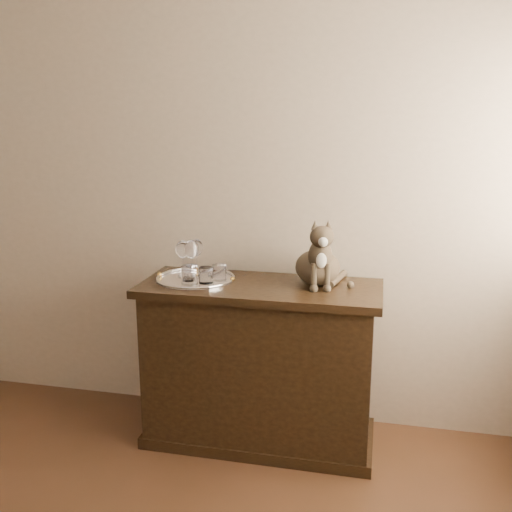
{
  "coord_description": "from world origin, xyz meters",
  "views": [
    {
      "loc": [
        1.18,
        -0.72,
        1.64
      ],
      "look_at": [
        0.58,
        1.95,
        0.99
      ],
      "focal_mm": 40.0,
      "sensor_mm": 36.0,
      "label": 1
    }
  ],
  "objects_px": {
    "tumbler_a": "(206,275)",
    "tumbler_b": "(190,275)",
    "sideboard": "(260,364)",
    "wine_glass_b": "(196,257)",
    "wine_glass_d": "(192,259)",
    "tray": "(196,280)",
    "cat": "(318,250)",
    "tumbler_c": "(219,272)",
    "wine_glass_a": "(183,259)"
  },
  "relations": [
    {
      "from": "sideboard",
      "to": "wine_glass_d",
      "type": "bearing_deg",
      "value": 178.32
    },
    {
      "from": "tumbler_a",
      "to": "cat",
      "type": "distance_m",
      "value": 0.57
    },
    {
      "from": "wine_glass_b",
      "to": "cat",
      "type": "bearing_deg",
      "value": -1.27
    },
    {
      "from": "wine_glass_b",
      "to": "tumbler_c",
      "type": "relative_size",
      "value": 2.36
    },
    {
      "from": "tumbler_a",
      "to": "cat",
      "type": "bearing_deg",
      "value": 13.99
    },
    {
      "from": "wine_glass_b",
      "to": "tumbler_c",
      "type": "distance_m",
      "value": 0.18
    },
    {
      "from": "sideboard",
      "to": "wine_glass_a",
      "type": "relative_size",
      "value": 6.35
    },
    {
      "from": "wine_glass_d",
      "to": "tumbler_a",
      "type": "xyz_separation_m",
      "value": [
        0.1,
        -0.07,
        -0.06
      ]
    },
    {
      "from": "sideboard",
      "to": "tray",
      "type": "height_order",
      "value": "tray"
    },
    {
      "from": "wine_glass_a",
      "to": "tumbler_a",
      "type": "bearing_deg",
      "value": -31.68
    },
    {
      "from": "tumbler_a",
      "to": "tumbler_b",
      "type": "bearing_deg",
      "value": -152.44
    },
    {
      "from": "tumbler_b",
      "to": "tumbler_c",
      "type": "xyz_separation_m",
      "value": [
        0.12,
        0.1,
        -0.01
      ]
    },
    {
      "from": "tumbler_a",
      "to": "tumbler_c",
      "type": "relative_size",
      "value": 1.0
    },
    {
      "from": "tumbler_c",
      "to": "tumbler_a",
      "type": "bearing_deg",
      "value": -127.48
    },
    {
      "from": "tray",
      "to": "wine_glass_d",
      "type": "xyz_separation_m",
      "value": [
        -0.02,
        0.01,
        0.1
      ]
    },
    {
      "from": "sideboard",
      "to": "wine_glass_a",
      "type": "height_order",
      "value": "wine_glass_a"
    },
    {
      "from": "wine_glass_d",
      "to": "tumbler_b",
      "type": "distance_m",
      "value": 0.12
    },
    {
      "from": "sideboard",
      "to": "tumbler_b",
      "type": "xyz_separation_m",
      "value": [
        -0.33,
        -0.1,
        0.48
      ]
    },
    {
      "from": "wine_glass_a",
      "to": "wine_glass_b",
      "type": "distance_m",
      "value": 0.08
    },
    {
      "from": "wine_glass_b",
      "to": "tumbler_c",
      "type": "xyz_separation_m",
      "value": [
        0.15,
        -0.08,
        -0.05
      ]
    },
    {
      "from": "sideboard",
      "to": "tray",
      "type": "xyz_separation_m",
      "value": [
        -0.34,
        0.01,
        0.43
      ]
    },
    {
      "from": "sideboard",
      "to": "wine_glass_b",
      "type": "distance_m",
      "value": 0.64
    },
    {
      "from": "sideboard",
      "to": "tumbler_a",
      "type": "height_order",
      "value": "tumbler_a"
    },
    {
      "from": "tray",
      "to": "wine_glass_a",
      "type": "height_order",
      "value": "wine_glass_a"
    },
    {
      "from": "wine_glass_a",
      "to": "tumbler_b",
      "type": "height_order",
      "value": "wine_glass_a"
    },
    {
      "from": "cat",
      "to": "wine_glass_b",
      "type": "bearing_deg",
      "value": 165.32
    },
    {
      "from": "wine_glass_a",
      "to": "tumbler_a",
      "type": "relative_size",
      "value": 2.37
    },
    {
      "from": "tray",
      "to": "tumbler_b",
      "type": "height_order",
      "value": "tumbler_b"
    },
    {
      "from": "wine_glass_a",
      "to": "wine_glass_b",
      "type": "xyz_separation_m",
      "value": [
        0.05,
        0.05,
        -0.0
      ]
    },
    {
      "from": "wine_glass_a",
      "to": "tumbler_b",
      "type": "bearing_deg",
      "value": -58.64
    },
    {
      "from": "tumbler_a",
      "to": "cat",
      "type": "xyz_separation_m",
      "value": [
        0.54,
        0.13,
        0.12
      ]
    },
    {
      "from": "tumbler_a",
      "to": "tumbler_b",
      "type": "xyz_separation_m",
      "value": [
        -0.07,
        -0.04,
        0.01
      ]
    },
    {
      "from": "tumbler_a",
      "to": "tumbler_b",
      "type": "distance_m",
      "value": 0.08
    },
    {
      "from": "sideboard",
      "to": "tumbler_a",
      "type": "xyz_separation_m",
      "value": [
        -0.26,
        -0.06,
        0.47
      ]
    },
    {
      "from": "tumbler_a",
      "to": "wine_glass_a",
      "type": "bearing_deg",
      "value": 148.32
    },
    {
      "from": "tray",
      "to": "tumbler_b",
      "type": "bearing_deg",
      "value": -87.89
    },
    {
      "from": "sideboard",
      "to": "tumbler_c",
      "type": "relative_size",
      "value": 15.02
    },
    {
      "from": "tumbler_a",
      "to": "wine_glass_b",
      "type": "bearing_deg",
      "value": 123.48
    },
    {
      "from": "sideboard",
      "to": "tumbler_a",
      "type": "bearing_deg",
      "value": -167.51
    },
    {
      "from": "sideboard",
      "to": "wine_glass_b",
      "type": "height_order",
      "value": "wine_glass_b"
    },
    {
      "from": "cat",
      "to": "tumbler_b",
      "type": "bearing_deg",
      "value": -177.69
    },
    {
      "from": "wine_glass_d",
      "to": "sideboard",
      "type": "bearing_deg",
      "value": -1.68
    },
    {
      "from": "tray",
      "to": "tumbler_c",
      "type": "xyz_separation_m",
      "value": [
        0.13,
        0.0,
        0.04
      ]
    },
    {
      "from": "wine_glass_d",
      "to": "tumbler_c",
      "type": "xyz_separation_m",
      "value": [
        0.15,
        -0.0,
        -0.06
      ]
    },
    {
      "from": "sideboard",
      "to": "wine_glass_d",
      "type": "xyz_separation_m",
      "value": [
        -0.36,
        0.01,
        0.53
      ]
    },
    {
      "from": "tray",
      "to": "wine_glass_a",
      "type": "distance_m",
      "value": 0.13
    },
    {
      "from": "tumbler_a",
      "to": "tumbler_c",
      "type": "height_order",
      "value": "same"
    },
    {
      "from": "wine_glass_b",
      "to": "tumbler_c",
      "type": "bearing_deg",
      "value": -28.97
    },
    {
      "from": "wine_glass_b",
      "to": "tumbler_a",
      "type": "bearing_deg",
      "value": -56.52
    },
    {
      "from": "tray",
      "to": "cat",
      "type": "bearing_deg",
      "value": 6.58
    }
  ]
}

